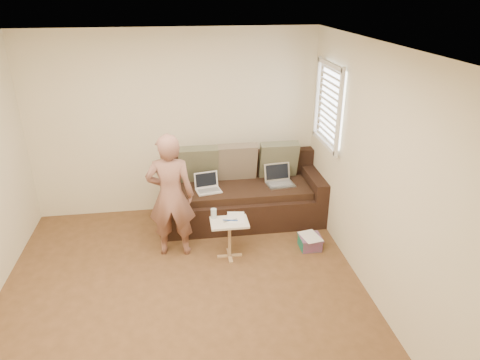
{
  "coord_description": "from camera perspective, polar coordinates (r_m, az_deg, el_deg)",
  "views": [
    {
      "loc": [
        0.05,
        -3.65,
        3.07
      ],
      "look_at": [
        0.8,
        1.4,
        0.78
      ],
      "focal_mm": 32.45,
      "sensor_mm": 36.0,
      "label": 1
    }
  ],
  "objects": [
    {
      "name": "pillow_right",
      "position": [
        6.26,
        5.08,
        2.68
      ],
      "size": [
        0.55,
        0.28,
        0.57
      ],
      "primitive_type": null,
      "rotation": [
        0.26,
        0.0,
        0.0
      ],
      "color": "#4E543E",
      "rests_on": "sofa"
    },
    {
      "name": "striped_box",
      "position": [
        5.65,
        9.18,
        -8.06
      ],
      "size": [
        0.27,
        0.27,
        0.17
      ],
      "primitive_type": null,
      "color": "#C61D81",
      "rests_on": "ground"
    },
    {
      "name": "sofa",
      "position": [
        6.1,
        0.41,
        -1.56
      ],
      "size": [
        2.2,
        0.95,
        0.85
      ],
      "primitive_type": null,
      "color": "black",
      "rests_on": "ground"
    },
    {
      "name": "person",
      "position": [
        5.23,
        -9.09,
        -2.09
      ],
      "size": [
        0.61,
        0.44,
        1.57
      ],
      "primitive_type": "imported",
      "rotation": [
        0.0,
        0.0,
        3.04
      ],
      "color": "brown",
      "rests_on": "ground"
    },
    {
      "name": "ceiling",
      "position": [
        3.68,
        -9.54,
        16.49
      ],
      "size": [
        4.5,
        4.5,
        0.0
      ],
      "primitive_type": "plane",
      "rotation": [
        3.14,
        0.0,
        0.0
      ],
      "color": "white",
      "rests_on": "wall_back"
    },
    {
      "name": "wall_right",
      "position": [
        4.51,
        18.01,
        -0.25
      ],
      "size": [
        0.0,
        4.5,
        4.5
      ],
      "primitive_type": "plane",
      "rotation": [
        1.57,
        0.0,
        -1.57
      ],
      "color": "beige",
      "rests_on": "ground"
    },
    {
      "name": "window_blinds",
      "position": [
        5.66,
        11.6,
        9.65
      ],
      "size": [
        0.12,
        0.88,
        1.08
      ],
      "primitive_type": null,
      "color": "white",
      "rests_on": "wall_right"
    },
    {
      "name": "pillow_left",
      "position": [
        6.1,
        -5.48,
        2.07
      ],
      "size": [
        0.55,
        0.29,
        0.57
      ],
      "primitive_type": null,
      "rotation": [
        0.28,
        0.0,
        0.0
      ],
      "color": "#4E543E",
      "rests_on": "sofa"
    },
    {
      "name": "drinking_glass",
      "position": [
        5.27,
        -3.48,
        -4.41
      ],
      "size": [
        0.07,
        0.07,
        0.12
      ],
      "primitive_type": null,
      "color": "silver",
      "rests_on": "side_table"
    },
    {
      "name": "pillow_mid",
      "position": [
        6.15,
        -0.36,
        2.38
      ],
      "size": [
        0.55,
        0.27,
        0.57
      ],
      "primitive_type": null,
      "rotation": [
        0.24,
        0.0,
        0.0
      ],
      "color": "brown",
      "rests_on": "sofa"
    },
    {
      "name": "laptop_silver",
      "position": [
        6.11,
        5.33,
        -0.64
      ],
      "size": [
        0.41,
        0.32,
        0.25
      ],
      "primitive_type": null,
      "rotation": [
        0.0,
        0.0,
        0.12
      ],
      "color": "#B7BABC",
      "rests_on": "sofa"
    },
    {
      "name": "laptop_white",
      "position": [
        5.91,
        -4.15,
        -1.5
      ],
      "size": [
        0.37,
        0.3,
        0.24
      ],
      "primitive_type": null,
      "rotation": [
        0.0,
        0.0,
        0.2
      ],
      "color": "white",
      "rests_on": "sofa"
    },
    {
      "name": "paper_on_table",
      "position": [
        5.29,
        -0.56,
        -4.97
      ],
      "size": [
        0.25,
        0.33,
        0.0
      ],
      "primitive_type": null,
      "rotation": [
        0.0,
        0.0,
        -0.14
      ],
      "color": "white",
      "rests_on": "side_table"
    },
    {
      "name": "wall_back",
      "position": [
        6.16,
        -8.62,
        7.18
      ],
      "size": [
        4.0,
        0.0,
        4.0
      ],
      "primitive_type": "plane",
      "rotation": [
        1.57,
        0.0,
        0.0
      ],
      "color": "beige",
      "rests_on": "ground"
    },
    {
      "name": "side_table",
      "position": [
        5.34,
        -1.39,
        -7.79
      ],
      "size": [
        0.45,
        0.32,
        0.5
      ],
      "primitive_type": null,
      "color": "silver",
      "rests_on": "ground"
    },
    {
      "name": "scissors",
      "position": [
        5.22,
        -1.27,
        -5.33
      ],
      "size": [
        0.19,
        0.11,
        0.02
      ],
      "primitive_type": null,
      "rotation": [
        0.0,
        0.0,
        -0.05
      ],
      "color": "silver",
      "rests_on": "side_table"
    },
    {
      "name": "floor",
      "position": [
        4.77,
        -7.33,
        -16.13
      ],
      "size": [
        4.5,
        4.5,
        0.0
      ],
      "primitive_type": "plane",
      "color": "#53391F",
      "rests_on": "ground"
    }
  ]
}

